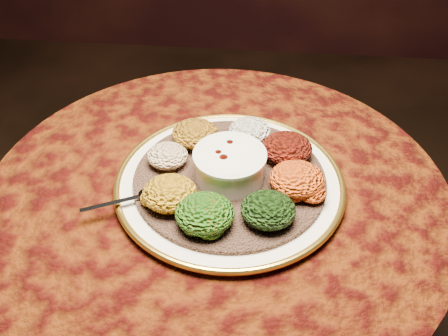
{
  "coord_description": "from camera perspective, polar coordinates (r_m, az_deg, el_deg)",
  "views": [
    {
      "loc": [
        0.09,
        -0.75,
        1.44
      ],
      "look_at": [
        0.01,
        0.03,
        0.76
      ],
      "focal_mm": 40.0,
      "sensor_mm": 36.0,
      "label": 1
    }
  ],
  "objects": [
    {
      "name": "table",
      "position": [
        1.16,
        -0.79,
        -8.57
      ],
      "size": [
        0.96,
        0.96,
        0.73
      ],
      "color": "black",
      "rests_on": "ground"
    },
    {
      "name": "platter",
      "position": [
        1.02,
        0.63,
        -1.68
      ],
      "size": [
        0.6,
        0.6,
        0.02
      ],
      "rotation": [
        0.0,
        0.0,
        0.43
      ],
      "color": "white",
      "rests_on": "table"
    },
    {
      "name": "injera",
      "position": [
        1.01,
        0.64,
        -1.23
      ],
      "size": [
        0.51,
        0.51,
        0.01
      ],
      "primitive_type": "cylinder",
      "rotation": [
        0.0,
        0.0,
        -0.41
      ],
      "color": "brown",
      "rests_on": "platter"
    },
    {
      "name": "stew_bowl",
      "position": [
        0.99,
        0.66,
        0.49
      ],
      "size": [
        0.15,
        0.15,
        0.06
      ],
      "color": "silver",
      "rests_on": "injera"
    },
    {
      "name": "spoon",
      "position": [
        0.97,
        -9.13,
        -3.11
      ],
      "size": [
        0.15,
        0.08,
        0.01
      ],
      "rotation": [
        0.0,
        0.0,
        -2.7
      ],
      "color": "silver",
      "rests_on": "injera"
    },
    {
      "name": "portion_ayib",
      "position": [
        1.1,
        2.96,
        4.29
      ],
      "size": [
        0.09,
        0.09,
        0.04
      ],
      "primitive_type": "ellipsoid",
      "color": "silver",
      "rests_on": "injera"
    },
    {
      "name": "portion_kitfo",
      "position": [
        1.05,
        7.2,
        2.28
      ],
      "size": [
        0.11,
        0.1,
        0.05
      ],
      "primitive_type": "ellipsoid",
      "color": "black",
      "rests_on": "injera"
    },
    {
      "name": "portion_tikil",
      "position": [
        0.98,
        8.34,
        -1.27
      ],
      "size": [
        0.11,
        0.1,
        0.05
      ],
      "primitive_type": "ellipsoid",
      "color": "#B96C0F",
      "rests_on": "injera"
    },
    {
      "name": "portion_gomen",
      "position": [
        0.91,
        5.06,
        -4.76
      ],
      "size": [
        0.1,
        0.1,
        0.05
      ],
      "primitive_type": "ellipsoid",
      "color": "black",
      "rests_on": "injera"
    },
    {
      "name": "portion_mixveg",
      "position": [
        0.9,
        -2.21,
        -5.19
      ],
      "size": [
        0.11,
        0.1,
        0.05
      ],
      "primitive_type": "ellipsoid",
      "color": "#932609",
      "rests_on": "injera"
    },
    {
      "name": "portion_kik",
      "position": [
        0.94,
        -6.2,
        -2.88
      ],
      "size": [
        0.1,
        0.1,
        0.05
      ],
      "primitive_type": "ellipsoid",
      "color": "#C18011",
      "rests_on": "injera"
    },
    {
      "name": "portion_timatim",
      "position": [
        1.04,
        -6.48,
        1.41
      ],
      "size": [
        0.08,
        0.08,
        0.04
      ],
      "primitive_type": "ellipsoid",
      "color": "maroon",
      "rests_on": "injera"
    },
    {
      "name": "portion_shiro",
      "position": [
        1.08,
        -3.32,
        3.94
      ],
      "size": [
        0.1,
        0.1,
        0.05
      ],
      "primitive_type": "ellipsoid",
      "color": "#905B11",
      "rests_on": "injera"
    }
  ]
}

